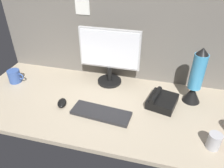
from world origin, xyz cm
name	(u,v)px	position (x,y,z in cm)	size (l,w,h in cm)	color
ground_plane	(104,103)	(0.00, 0.00, -1.50)	(180.00, 80.00, 3.00)	tan
cubicle_wall_back	(117,26)	(-0.03, 37.50, 39.90)	(180.00, 5.50, 79.77)	slate
monitor	(110,54)	(-2.69, 25.13, 23.22)	(43.88, 18.00, 41.65)	black
keyboard	(101,113)	(1.76, -12.58, 1.00)	(37.00, 13.00, 2.00)	#262628
mouse	(62,103)	(-25.75, -10.13, 1.70)	(5.60, 9.60, 3.40)	black
mug_steel	(214,141)	(65.44, -22.78, 4.57)	(6.85, 6.85, 9.13)	#B2B2B7
mug_ceramic_blue	(15,76)	(-72.47, 7.16, 4.92)	(12.42, 8.97, 9.80)	#38569E
lava_lamp	(196,80)	(56.54, 16.01, 16.17)	(11.78, 11.78, 38.54)	black
desk_phone	(162,101)	(37.49, 6.52, 3.19)	(21.00, 22.47, 8.80)	black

